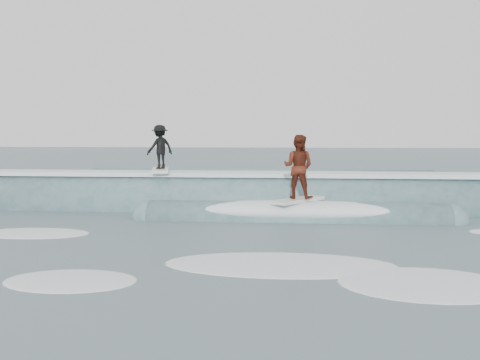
{
  "coord_description": "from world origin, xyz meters",
  "views": [
    {
      "loc": [
        1.51,
        -12.24,
        2.66
      ],
      "look_at": [
        0.0,
        4.99,
        1.1
      ],
      "focal_mm": 40.0,
      "sensor_mm": 36.0,
      "label": 1
    }
  ],
  "objects": [
    {
      "name": "surfer_black",
      "position": [
        -2.88,
        5.99,
        2.05
      ],
      "size": [
        1.1,
        2.07,
        1.62
      ],
      "color": "silver",
      "rests_on": "ground"
    },
    {
      "name": "ground",
      "position": [
        0.0,
        0.0,
        0.0
      ],
      "size": [
        160.0,
        160.0,
        0.0
      ],
      "primitive_type": "plane",
      "color": "#3D5659",
      "rests_on": "ground"
    },
    {
      "name": "breaking_wave",
      "position": [
        0.23,
        5.71,
        0.04
      ],
      "size": [
        23.17,
        3.99,
        2.43
      ],
      "color": "#3A6163",
      "rests_on": "ground"
    },
    {
      "name": "whitewater",
      "position": [
        0.1,
        -1.06,
        0.0
      ],
      "size": [
        16.85,
        7.03,
        0.1
      ],
      "color": "white",
      "rests_on": "ground"
    },
    {
      "name": "far_swells",
      "position": [
        -0.23,
        17.65,
        0.0
      ],
      "size": [
        36.65,
        8.65,
        0.8
      ],
      "color": "#3A6163",
      "rests_on": "ground"
    },
    {
      "name": "surfer_red",
      "position": [
        1.86,
        3.79,
        1.54
      ],
      "size": [
        1.66,
        1.92,
        2.01
      ],
      "color": "silver",
      "rests_on": "ground"
    }
  ]
}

